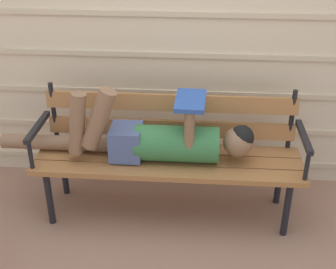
# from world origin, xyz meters

# --- Properties ---
(ground_plane) EXTENTS (12.00, 12.00, 0.00)m
(ground_plane) POSITION_xyz_m (0.00, 0.00, 0.00)
(ground_plane) COLOR #936B56
(house_siding) EXTENTS (4.50, 0.08, 2.23)m
(house_siding) POSITION_xyz_m (0.00, 0.57, 1.11)
(house_siding) COLOR beige
(house_siding) RESTS_ON ground
(park_bench) EXTENTS (1.73, 0.46, 0.85)m
(park_bench) POSITION_xyz_m (-0.00, 0.13, 0.47)
(park_bench) COLOR #9E6638
(park_bench) RESTS_ON ground
(reclining_person) EXTENTS (1.66, 0.26, 0.51)m
(reclining_person) POSITION_xyz_m (-0.08, 0.07, 0.58)
(reclining_person) COLOR #33703D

